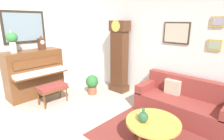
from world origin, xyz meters
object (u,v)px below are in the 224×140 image
(couch, at_px, (183,103))
(potted_plant, at_px, (92,83))
(grandfather_clock, at_px, (119,59))
(flower_vase, at_px, (12,40))
(piano, at_px, (35,73))
(piano_bench, at_px, (52,88))
(coffee_table, at_px, (153,123))
(mantel_clock, at_px, (41,43))
(green_jug, at_px, (143,117))

(couch, xyz_separation_m, potted_plant, (-2.35, -0.54, 0.01))
(grandfather_clock, xyz_separation_m, flower_vase, (-1.47, -2.26, 0.61))
(piano, relative_size, potted_plant, 2.57)
(piano_bench, distance_m, coffee_table, 2.67)
(piano, height_order, grandfather_clock, grandfather_clock)
(grandfather_clock, distance_m, mantel_clock, 2.18)
(coffee_table, height_order, potted_plant, potted_plant)
(green_jug, bearing_deg, piano_bench, -175.56)
(grandfather_clock, distance_m, couch, 2.08)
(piano_bench, distance_m, flower_vase, 1.50)
(couch, bearing_deg, piano_bench, -148.63)
(couch, bearing_deg, mantel_clock, -158.30)
(piano_bench, distance_m, potted_plant, 1.10)
(flower_vase, bearing_deg, mantel_clock, 89.96)
(coffee_table, relative_size, flower_vase, 1.52)
(grandfather_clock, height_order, couch, grandfather_clock)
(piano_bench, bearing_deg, potted_plant, 75.28)
(piano, distance_m, mantel_clock, 0.84)
(piano, xyz_separation_m, potted_plant, (1.10, 1.11, -0.31))
(coffee_table, bearing_deg, piano, -173.72)
(piano, distance_m, piano_bench, 0.85)
(piano, bearing_deg, mantel_clock, 89.40)
(grandfather_clock, bearing_deg, piano, -128.93)
(grandfather_clock, distance_m, flower_vase, 2.76)
(couch, distance_m, potted_plant, 2.41)
(piano_bench, bearing_deg, piano, -176.59)
(grandfather_clock, distance_m, green_jug, 2.50)
(grandfather_clock, relative_size, couch, 1.07)
(piano_bench, relative_size, flower_vase, 1.21)
(flower_vase, bearing_deg, green_jug, 11.52)
(coffee_table, distance_m, mantel_clock, 3.61)
(grandfather_clock, relative_size, flower_vase, 3.50)
(piano_bench, height_order, grandfather_clock, grandfather_clock)
(piano_bench, height_order, flower_vase, flower_vase)
(potted_plant, bearing_deg, green_jug, -20.80)
(grandfather_clock, xyz_separation_m, couch, (1.97, -0.17, -0.65))
(mantel_clock, bearing_deg, piano_bench, -15.92)
(mantel_clock, bearing_deg, flower_vase, -90.04)
(grandfather_clock, xyz_separation_m, mantel_clock, (-1.47, -1.54, 0.46))
(potted_plant, bearing_deg, mantel_clock, -142.85)
(couch, height_order, flower_vase, flower_vase)
(piano, distance_m, flower_vase, 1.03)
(green_jug, bearing_deg, couch, 86.74)
(piano_bench, bearing_deg, grandfather_clock, 69.73)
(grandfather_clock, bearing_deg, potted_plant, -117.82)
(grandfather_clock, bearing_deg, couch, -4.98)
(piano_bench, distance_m, green_jug, 2.56)
(flower_vase, bearing_deg, grandfather_clock, 56.98)
(mantel_clock, height_order, potted_plant, mantel_clock)
(coffee_table, bearing_deg, potted_plant, 162.99)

